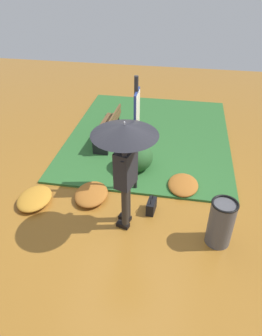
# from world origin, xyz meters

# --- Properties ---
(ground_plane) EXTENTS (18.00, 18.00, 0.00)m
(ground_plane) POSITION_xyz_m (0.00, 0.00, 0.00)
(ground_plane) COLOR #9E6623
(grass_verge) EXTENTS (4.80, 4.00, 0.05)m
(grass_verge) POSITION_xyz_m (-2.99, -0.00, 0.03)
(grass_verge) COLOR #2D662D
(grass_verge) RESTS_ON ground_plane
(person_with_umbrella) EXTENTS (0.96, 0.96, 2.04)m
(person_with_umbrella) POSITION_xyz_m (0.29, 0.01, 1.55)
(person_with_umbrella) COLOR #2D2823
(person_with_umbrella) RESTS_ON ground_plane
(info_sign_post) EXTENTS (0.44, 0.07, 2.30)m
(info_sign_post) POSITION_xyz_m (-0.75, 0.01, 1.44)
(info_sign_post) COLOR black
(info_sign_post) RESTS_ON ground_plane
(handbag) EXTENTS (0.31, 0.17, 0.37)m
(handbag) POSITION_xyz_m (-0.17, 0.39, 0.13)
(handbag) COLOR black
(handbag) RESTS_ON ground_plane
(park_bench) EXTENTS (1.40, 0.42, 0.75)m
(park_bench) POSITION_xyz_m (-2.48, -0.96, 0.40)
(park_bench) COLOR black
(park_bench) RESTS_ON ground_plane
(trash_bin) EXTENTS (0.42, 0.42, 0.83)m
(trash_bin) POSITION_xyz_m (0.36, 1.54, 0.42)
(trash_bin) COLOR #4C4C51
(trash_bin) RESTS_ON ground_plane
(shrub_cluster) EXTENTS (0.79, 0.72, 0.65)m
(shrub_cluster) POSITION_xyz_m (-1.41, -0.12, 0.30)
(shrub_cluster) COLOR #285628
(shrub_cluster) RESTS_ON ground_plane
(leaf_pile_near_person) EXTENTS (0.76, 0.61, 0.17)m
(leaf_pile_near_person) POSITION_xyz_m (-0.96, 0.94, 0.08)
(leaf_pile_near_person) COLOR #A86023
(leaf_pile_near_person) RESTS_ON ground_plane
(leaf_pile_by_bench) EXTENTS (0.78, 0.63, 0.17)m
(leaf_pile_by_bench) POSITION_xyz_m (-0.35, -0.79, 0.09)
(leaf_pile_by_bench) COLOR #A86023
(leaf_pile_by_bench) RESTS_ON ground_plane
(leaf_pile_far_path) EXTENTS (0.78, 0.62, 0.17)m
(leaf_pile_far_path) POSITION_xyz_m (-0.04, -1.82, 0.09)
(leaf_pile_far_path) COLOR #C68428
(leaf_pile_far_path) RESTS_ON ground_plane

